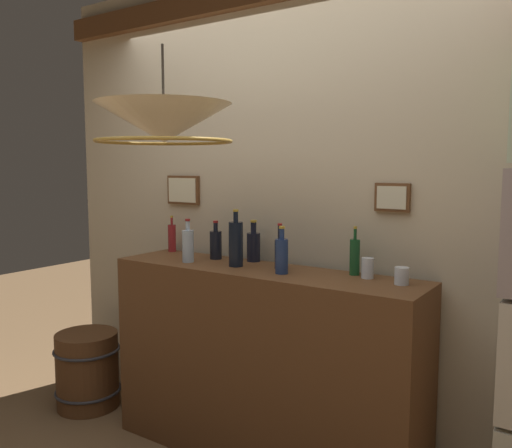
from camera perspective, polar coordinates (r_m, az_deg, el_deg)
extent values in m
cube|color=#BCAD8E|center=(3.08, 3.62, 1.75)|extent=(3.51, 0.08, 2.79)
cube|color=brown|center=(3.50, -7.77, 3.64)|extent=(0.26, 0.03, 0.19)
cube|color=beige|center=(3.48, -7.95, 3.63)|extent=(0.23, 0.01, 0.16)
cube|color=brown|center=(2.76, 14.46, 2.78)|extent=(0.18, 0.03, 0.14)
cube|color=beige|center=(2.75, 14.35, 2.77)|extent=(0.15, 0.01, 0.11)
cube|color=brown|center=(3.03, 0.55, -14.94)|extent=(1.80, 0.43, 1.08)
cylinder|color=black|center=(3.18, -4.35, -2.27)|extent=(0.07, 0.07, 0.17)
cylinder|color=black|center=(3.17, -4.36, -0.32)|extent=(0.03, 0.03, 0.05)
cylinder|color=maroon|center=(3.16, -4.37, 0.25)|extent=(0.03, 0.03, 0.01)
cylinder|color=#ABC0D5|center=(3.09, -7.32, -2.38)|extent=(0.07, 0.07, 0.19)
cylinder|color=#ABC0D5|center=(3.08, -7.35, -0.18)|extent=(0.03, 0.03, 0.05)
cylinder|color=maroon|center=(3.07, -7.36, 0.44)|extent=(0.03, 0.03, 0.01)
cylinder|color=black|center=(2.87, 2.56, -3.30)|extent=(0.05, 0.05, 0.16)
cylinder|color=black|center=(2.85, 2.57, -0.96)|extent=(0.02, 0.02, 0.08)
cylinder|color=maroon|center=(2.85, 2.57, -0.05)|extent=(0.02, 0.02, 0.01)
cylinder|color=navy|center=(2.75, 2.78, -3.49)|extent=(0.07, 0.07, 0.18)
cylinder|color=navy|center=(2.73, 2.79, -1.06)|extent=(0.03, 0.03, 0.05)
cylinder|color=#B7932D|center=(2.73, 2.80, -0.36)|extent=(0.03, 0.03, 0.01)
cylinder|color=maroon|center=(3.48, -9.02, -1.51)|extent=(0.05, 0.05, 0.18)
cylinder|color=maroon|center=(3.47, -9.05, 0.31)|extent=(0.02, 0.02, 0.05)
cylinder|color=#B7932D|center=(3.47, -9.06, 0.79)|extent=(0.02, 0.02, 0.01)
cylinder|color=black|center=(3.09, -0.27, -2.51)|extent=(0.08, 0.08, 0.17)
cylinder|color=black|center=(3.08, -0.27, -0.40)|extent=(0.03, 0.03, 0.06)
cylinder|color=#B7932D|center=(3.07, -0.27, 0.31)|extent=(0.04, 0.04, 0.01)
cylinder|color=#174A24|center=(2.76, 10.56, -3.52)|extent=(0.05, 0.05, 0.18)
cylinder|color=#174A24|center=(2.74, 10.61, -1.06)|extent=(0.02, 0.02, 0.05)
cylinder|color=#B7932D|center=(2.74, 10.62, -0.37)|extent=(0.02, 0.02, 0.01)
cylinder|color=black|center=(2.94, -2.18, -2.18)|extent=(0.08, 0.08, 0.25)
cylinder|color=black|center=(2.92, -2.19, 0.78)|extent=(0.03, 0.03, 0.06)
cylinder|color=#B7932D|center=(2.92, -2.20, 1.47)|extent=(0.03, 0.03, 0.01)
cylinder|color=silver|center=(2.70, 11.90, -4.66)|extent=(0.06, 0.06, 0.10)
cylinder|color=silver|center=(2.60, 15.38, -5.40)|extent=(0.07, 0.07, 0.08)
cone|color=#EFE5C6|center=(2.44, -9.88, 10.65)|extent=(0.61, 0.61, 0.17)
cylinder|color=black|center=(2.46, -9.97, 15.63)|extent=(0.01, 0.01, 0.26)
torus|color=#AD8433|center=(2.43, -9.84, 8.76)|extent=(0.61, 0.61, 0.02)
cylinder|color=brown|center=(3.91, -17.65, -14.70)|extent=(0.41, 0.41, 0.51)
torus|color=#333338|center=(3.86, -17.72, -12.71)|extent=(0.44, 0.44, 0.02)
torus|color=#333338|center=(3.96, -17.58, -16.63)|extent=(0.44, 0.44, 0.02)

